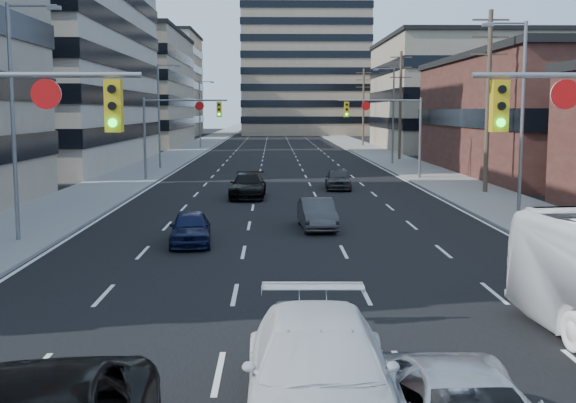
# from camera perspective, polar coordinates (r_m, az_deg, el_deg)

# --- Properties ---
(road_surface) EXTENTS (18.00, 300.00, 0.02)m
(road_surface) POSITION_cam_1_polar(r_m,az_deg,el_deg) (137.52, -0.90, 5.08)
(road_surface) COLOR black
(road_surface) RESTS_ON ground
(sidewalk_left) EXTENTS (5.00, 300.00, 0.15)m
(sidewalk_left) POSITION_cam_1_polar(r_m,az_deg,el_deg) (137.93, -5.70, 5.08)
(sidewalk_left) COLOR slate
(sidewalk_left) RESTS_ON ground
(sidewalk_right) EXTENTS (5.00, 300.00, 0.15)m
(sidewalk_right) POSITION_cam_1_polar(r_m,az_deg,el_deg) (138.06, 3.89, 5.10)
(sidewalk_right) COLOR slate
(sidewalk_right) RESTS_ON ground
(office_left_far) EXTENTS (20.00, 30.00, 16.00)m
(office_left_far) POSITION_cam_1_polar(r_m,az_deg,el_deg) (109.95, -13.57, 8.52)
(office_left_far) COLOR gray
(office_left_far) RESTS_ON ground
(office_right_far) EXTENTS (22.00, 28.00, 14.00)m
(office_right_far) POSITION_cam_1_polar(r_m,az_deg,el_deg) (98.85, 14.03, 8.10)
(office_right_far) COLOR gray
(office_right_far) RESTS_ON ground
(bg_block_left) EXTENTS (24.00, 24.00, 20.00)m
(bg_block_left) POSITION_cam_1_polar(r_m,az_deg,el_deg) (150.00, -11.82, 8.92)
(bg_block_left) COLOR #ADA089
(bg_block_left) RESTS_ON ground
(bg_block_right) EXTENTS (22.00, 22.00, 12.00)m
(bg_block_right) POSITION_cam_1_polar(r_m,az_deg,el_deg) (141.27, 12.30, 7.40)
(bg_block_right) COLOR gray
(bg_block_right) RESTS_ON ground
(signal_far_left) EXTENTS (6.09, 0.33, 6.00)m
(signal_far_left) POSITION_cam_1_polar(r_m,az_deg,el_deg) (52.88, -8.80, 6.29)
(signal_far_left) COLOR slate
(signal_far_left) RESTS_ON ground
(signal_far_right) EXTENTS (6.09, 0.33, 6.00)m
(signal_far_right) POSITION_cam_1_polar(r_m,az_deg,el_deg) (53.10, 7.97, 6.30)
(signal_far_right) COLOR slate
(signal_far_right) RESTS_ON ground
(utility_pole_block) EXTENTS (2.20, 0.28, 11.00)m
(utility_pole_block) POSITION_cam_1_polar(r_m,az_deg,el_deg) (45.32, 15.53, 7.84)
(utility_pole_block) COLOR #4C3D2D
(utility_pole_block) RESTS_ON ground
(utility_pole_midblock) EXTENTS (2.20, 0.28, 11.00)m
(utility_pole_midblock) POSITION_cam_1_polar(r_m,az_deg,el_deg) (74.56, 8.87, 7.65)
(utility_pole_midblock) COLOR #4C3D2D
(utility_pole_midblock) RESTS_ON ground
(utility_pole_distant) EXTENTS (2.20, 0.28, 11.00)m
(utility_pole_distant) POSITION_cam_1_polar(r_m,az_deg,el_deg) (104.23, 5.97, 7.54)
(utility_pole_distant) COLOR #4C3D2D
(utility_pole_distant) RESTS_ON ground
(streetlight_left_near) EXTENTS (2.03, 0.22, 9.00)m
(streetlight_left_near) POSITION_cam_1_polar(r_m,az_deg,el_deg) (29.05, -20.65, 6.73)
(streetlight_left_near) COLOR slate
(streetlight_left_near) RESTS_ON ground
(streetlight_left_mid) EXTENTS (2.03, 0.22, 9.00)m
(streetlight_left_mid) POSITION_cam_1_polar(r_m,az_deg,el_deg) (63.16, -10.03, 7.07)
(streetlight_left_mid) COLOR slate
(streetlight_left_mid) RESTS_ON ground
(streetlight_left_far) EXTENTS (2.03, 0.22, 9.00)m
(streetlight_left_far) POSITION_cam_1_polar(r_m,az_deg,el_deg) (97.90, -6.89, 7.13)
(streetlight_left_far) COLOR slate
(streetlight_left_far) RESTS_ON ground
(streetlight_right_near) EXTENTS (2.03, 0.22, 9.00)m
(streetlight_right_near) POSITION_cam_1_polar(r_m,az_deg,el_deg) (34.27, 17.79, 6.84)
(streetlight_right_near) COLOR slate
(streetlight_right_near) RESTS_ON ground
(streetlight_right_far) EXTENTS (2.03, 0.22, 9.00)m
(streetlight_right_far) POSITION_cam_1_polar(r_m,az_deg,el_deg) (68.33, 8.19, 7.11)
(streetlight_right_far) COLOR slate
(streetlight_right_far) RESTS_ON ground
(white_van) EXTENTS (2.52, 5.97, 1.72)m
(white_van) POSITION_cam_1_polar(r_m,az_deg,el_deg) (11.95, 2.45, -13.36)
(white_van) COLOR silver
(white_van) RESTS_ON ground
(sedan_blue) EXTENTS (1.83, 3.89, 1.28)m
(sedan_blue) POSITION_cam_1_polar(r_m,az_deg,el_deg) (27.57, -7.72, -2.08)
(sedan_blue) COLOR #0D1334
(sedan_blue) RESTS_ON ground
(sedan_grey_center) EXTENTS (1.62, 4.04, 1.31)m
(sedan_grey_center) POSITION_cam_1_polar(r_m,az_deg,el_deg) (30.96, 2.31, -0.99)
(sedan_grey_center) COLOR #363639
(sedan_grey_center) RESTS_ON ground
(sedan_black_far) EXTENTS (2.15, 4.98, 1.43)m
(sedan_black_far) POSITION_cam_1_polar(r_m,az_deg,el_deg) (41.99, -3.18, 1.24)
(sedan_black_far) COLOR black
(sedan_black_far) RESTS_ON ground
(sedan_grey_right) EXTENTS (1.77, 4.07, 1.37)m
(sedan_grey_right) POSITION_cam_1_polar(r_m,az_deg,el_deg) (46.69, 3.97, 1.80)
(sedan_grey_right) COLOR #303133
(sedan_grey_right) RESTS_ON ground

